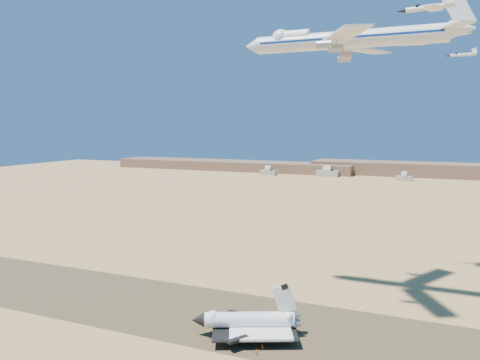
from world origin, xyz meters
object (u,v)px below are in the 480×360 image
at_px(chase_jet_a, 428,7).
at_px(chase_jet_e, 415,43).
at_px(chase_jet_f, 462,55).
at_px(crew_b, 257,352).
at_px(carrier_747, 340,40).
at_px(shuttle, 248,322).
at_px(crew_a, 262,347).
at_px(crew_c, 262,347).

height_order(chase_jet_a, chase_jet_e, chase_jet_e).
height_order(chase_jet_e, chase_jet_f, chase_jet_e).
bearing_deg(crew_b, carrier_747, -15.24).
bearing_deg(carrier_747, shuttle, -114.17).
xyz_separation_m(shuttle, crew_b, (7.27, -11.08, -3.88)).
xyz_separation_m(chase_jet_a, chase_jet_f, (12.02, 106.55, 1.92)).
relative_size(crew_b, chase_jet_a, 0.11).
relative_size(chase_jet_a, chase_jet_f, 1.07).
distance_m(crew_a, crew_b, 3.68).
relative_size(crew_a, chase_jet_e, 0.11).
distance_m(shuttle, chase_jet_a, 107.64).
xyz_separation_m(crew_b, chase_jet_e, (36.41, 99.92, 104.55)).
xyz_separation_m(shuttle, crew_a, (7.73, -7.43, -3.87)).
relative_size(chase_jet_e, chase_jet_f, 1.16).
bearing_deg(chase_jet_f, crew_c, -107.14).
height_order(shuttle, crew_c, shuttle).
relative_size(crew_c, chase_jet_f, 0.12).
distance_m(chase_jet_e, chase_jet_f, 24.09).
height_order(crew_b, chase_jet_f, chase_jet_f).
relative_size(crew_b, chase_jet_f, 0.12).
bearing_deg(crew_b, shuttle, 30.66).
xyz_separation_m(carrier_747, chase_jet_f, (43.80, 58.86, 0.10)).
distance_m(crew_b, chase_jet_e, 149.14).
xyz_separation_m(carrier_747, chase_jet_e, (24.22, 45.48, 4.30)).
height_order(carrier_747, chase_jet_a, carrier_747).
bearing_deg(crew_b, chase_jet_e, -22.63).
bearing_deg(chase_jet_f, chase_jet_a, -86.79).
xyz_separation_m(shuttle, chase_jet_e, (43.68, 88.84, 100.67)).
bearing_deg(carrier_747, chase_jet_f, 53.35).
bearing_deg(carrier_747, crew_b, -102.62).
bearing_deg(crew_a, chase_jet_e, -37.93).
bearing_deg(crew_a, shuttle, 28.66).
relative_size(carrier_747, crew_c, 49.25).
bearing_deg(chase_jet_f, crew_b, -106.66).
bearing_deg(chase_jet_e, chase_jet_f, 39.15).
bearing_deg(chase_jet_a, chase_jet_f, 93.49).
distance_m(crew_a, chase_jet_f, 158.68).
xyz_separation_m(shuttle, chase_jet_a, (51.25, -4.33, 94.55)).
bearing_deg(carrier_747, chase_jet_a, -56.31).
relative_size(shuttle, crew_b, 21.90).
xyz_separation_m(crew_a, chase_jet_e, (35.96, 96.27, 104.55)).
bearing_deg(carrier_747, chase_jet_e, 61.97).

